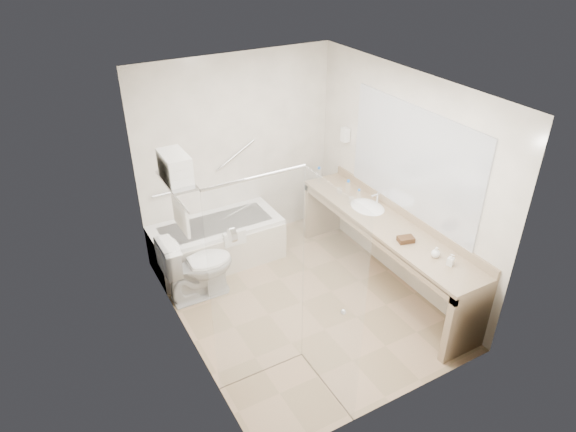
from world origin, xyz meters
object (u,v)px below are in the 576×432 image
vanity_counter (385,238)px  toilet (198,267)px  bathtub (217,242)px  water_bottle_left (348,188)px  amenity_basket (406,239)px

vanity_counter → toilet: size_ratio=3.29×
bathtub → water_bottle_left: size_ratio=7.58×
amenity_basket → bathtub: bearing=128.9°
amenity_basket → water_bottle_left: size_ratio=0.80×
bathtub → water_bottle_left: (1.52, -0.63, 0.67)m
bathtub → amenity_basket: 2.39m
toilet → water_bottle_left: bearing=-92.8°
toilet → water_bottle_left: 2.04m
bathtub → toilet: size_ratio=1.95×
vanity_counter → amenity_basket: 0.48m
amenity_basket → water_bottle_left: (0.06, 1.16, 0.07)m
bathtub → water_bottle_left: 1.77m
water_bottle_left → amenity_basket: bearing=-93.2°
vanity_counter → amenity_basket: vanity_counter is taller
bathtub → vanity_counter: vanity_counter is taller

